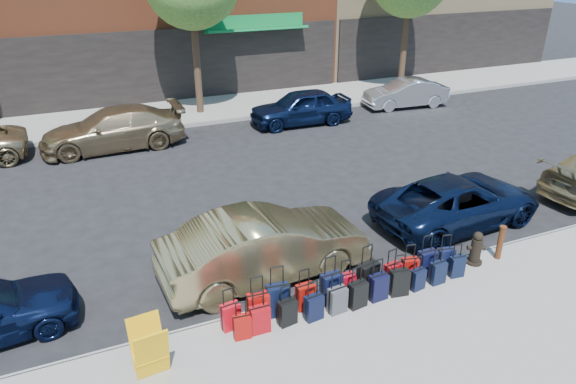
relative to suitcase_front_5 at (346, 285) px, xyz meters
name	(u,v)px	position (x,y,z in m)	size (l,w,h in m)	color
ground	(266,206)	(0.07, 4.78, -0.42)	(120.00, 120.00, 0.00)	black
sidewalk_near	(395,352)	(0.07, -1.72, -0.35)	(60.00, 4.00, 0.15)	gray
sidewalk_far	(187,112)	(0.07, 14.78, -0.35)	(60.00, 4.00, 0.15)	gray
curb_near	(341,290)	(0.07, 0.30, -0.35)	(60.00, 0.08, 0.15)	gray
curb_far	(198,124)	(0.07, 12.76, -0.35)	(60.00, 0.08, 0.15)	gray
suitcase_front_0	(231,316)	(-2.47, -0.01, 0.00)	(0.38, 0.24, 0.87)	#B40B16
suitcase_front_1	(258,308)	(-1.93, -0.02, 0.04)	(0.43, 0.26, 0.99)	#950C09
suitcase_front_2	(278,300)	(-1.50, 0.02, 0.07)	(0.47, 0.30, 1.07)	black
suitcase_front_3	(305,297)	(-0.93, -0.02, 0.01)	(0.38, 0.22, 0.89)	maroon
suitcase_front_4	(331,288)	(-0.35, -0.01, 0.05)	(0.45, 0.27, 1.03)	black
suitcase_front_5	(346,285)	(0.00, 0.00, 0.00)	(0.37, 0.21, 0.86)	maroon
suitcase_front_6	(368,277)	(0.51, -0.01, 0.07)	(0.49, 0.33, 1.08)	black
suitcase_front_7	(392,275)	(1.09, -0.05, 0.00)	(0.38, 0.24, 0.88)	maroon
suitcase_front_8	(410,269)	(1.55, -0.02, 0.00)	(0.38, 0.26, 0.86)	maroon
suitcase_front_9	(427,263)	(2.00, -0.01, 0.04)	(0.40, 0.22, 0.97)	black
suitcase_front_10	(445,260)	(2.49, -0.02, 0.01)	(0.40, 0.27, 0.89)	black
suitcase_back_0	(242,327)	(-2.36, -0.34, -0.03)	(0.34, 0.21, 0.77)	#960D09
suitcase_back_1	(260,319)	(-2.00, -0.31, 0.00)	(0.37, 0.22, 0.88)	#9C0A10
suitcase_back_2	(287,312)	(-1.44, -0.31, -0.01)	(0.38, 0.26, 0.84)	black
suitcase_back_3	(314,307)	(-0.91, -0.38, -0.01)	(0.38, 0.24, 0.85)	black
suitcase_back_4	(337,300)	(-0.40, -0.36, 0.00)	(0.39, 0.25, 0.88)	#3B3B40
suitcase_back_5	(358,295)	(0.06, -0.37, 0.01)	(0.41, 0.27, 0.90)	black
suitcase_back_6	(378,287)	(0.56, -0.33, 0.02)	(0.40, 0.25, 0.92)	black
suitcase_back_7	(399,282)	(1.05, -0.36, 0.02)	(0.42, 0.28, 0.92)	black
suitcase_back_8	(418,279)	(1.52, -0.36, -0.03)	(0.34, 0.23, 0.76)	black
suitcase_back_9	(438,273)	(2.04, -0.34, -0.01)	(0.36, 0.22, 0.82)	black
suitcase_back_10	(457,266)	(2.59, -0.30, -0.03)	(0.34, 0.22, 0.78)	black
fire_hydrant	(476,249)	(3.32, -0.05, 0.10)	(0.41, 0.36, 0.81)	black
bollard	(500,242)	(3.97, -0.10, 0.16)	(0.16, 0.16, 0.84)	#38190C
display_rack	(149,349)	(-4.04, -0.55, 0.22)	(0.61, 0.66, 0.99)	#EFA90D
car_near_1	(265,246)	(-1.18, 1.57, 0.35)	(1.63, 4.67, 1.54)	#94865A
car_near_2	(458,201)	(4.39, 1.89, 0.23)	(2.15, 4.65, 1.29)	#0B1633
car_far_1	(113,129)	(-3.38, 11.42, 0.32)	(2.07, 5.10, 1.48)	#947D5B
car_far_2	(301,107)	(4.13, 11.38, 0.30)	(1.71, 4.24, 1.45)	#0C1838
car_far_3	(405,93)	(9.65, 11.84, 0.22)	(1.36, 3.89, 1.28)	silver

